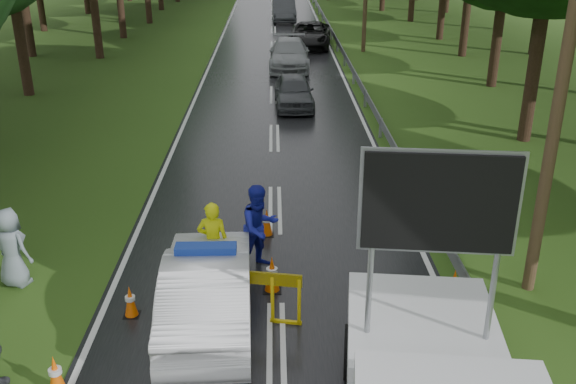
{
  "coord_description": "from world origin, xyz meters",
  "views": [
    {
      "loc": [
        -0.0,
        -9.29,
        6.98
      ],
      "look_at": [
        0.3,
        4.11,
        1.3
      ],
      "focal_mm": 40.0,
      "sensor_mm": 36.0,
      "label": 1
    }
  ],
  "objects_px": {
    "queue_car_third": "(310,35)",
    "civilian": "(260,227)",
    "queue_car_second": "(289,54)",
    "officer": "(213,242)",
    "queue_car_first": "(294,91)",
    "police_sedan": "(208,288)",
    "barrier": "(233,282)",
    "queue_car_fourth": "(284,10)"
  },
  "relations": [
    {
      "from": "queue_car_third",
      "to": "civilian",
      "type": "bearing_deg",
      "value": -89.49
    },
    {
      "from": "civilian",
      "to": "queue_car_second",
      "type": "height_order",
      "value": "civilian"
    },
    {
      "from": "queue_car_second",
      "to": "queue_car_third",
      "type": "height_order",
      "value": "queue_car_third"
    },
    {
      "from": "officer",
      "to": "civilian",
      "type": "xyz_separation_m",
      "value": [
        0.95,
        0.52,
        0.07
      ]
    },
    {
      "from": "officer",
      "to": "queue_car_first",
      "type": "height_order",
      "value": "officer"
    },
    {
      "from": "police_sedan",
      "to": "barrier",
      "type": "height_order",
      "value": "police_sedan"
    },
    {
      "from": "civilian",
      "to": "queue_car_fourth",
      "type": "distance_m",
      "value": 37.29
    },
    {
      "from": "civilian",
      "to": "queue_car_third",
      "type": "bearing_deg",
      "value": 48.84
    },
    {
      "from": "barrier",
      "to": "queue_car_fourth",
      "type": "bearing_deg",
      "value": 98.01
    },
    {
      "from": "officer",
      "to": "queue_car_fourth",
      "type": "distance_m",
      "value": 37.85
    },
    {
      "from": "queue_car_first",
      "to": "queue_car_fourth",
      "type": "distance_m",
      "value": 24.18
    },
    {
      "from": "officer",
      "to": "queue_car_third",
      "type": "bearing_deg",
      "value": -93.26
    },
    {
      "from": "queue_car_first",
      "to": "queue_car_fourth",
      "type": "bearing_deg",
      "value": 88.32
    },
    {
      "from": "queue_car_third",
      "to": "queue_car_second",
      "type": "bearing_deg",
      "value": -96.88
    },
    {
      "from": "barrier",
      "to": "queue_car_fourth",
      "type": "xyz_separation_m",
      "value": [
        1.6,
        39.27,
        -0.02
      ]
    },
    {
      "from": "barrier",
      "to": "queue_car_fourth",
      "type": "height_order",
      "value": "queue_car_fourth"
    },
    {
      "from": "queue_car_first",
      "to": "queue_car_second",
      "type": "distance_m",
      "value": 7.4
    },
    {
      "from": "civilian",
      "to": "queue_car_first",
      "type": "distance_m",
      "value": 13.14
    },
    {
      "from": "queue_car_third",
      "to": "queue_car_fourth",
      "type": "xyz_separation_m",
      "value": [
        -1.36,
        10.79,
        0.07
      ]
    },
    {
      "from": "queue_car_first",
      "to": "queue_car_fourth",
      "type": "xyz_separation_m",
      "value": [
        0.0,
        24.18,
        0.15
      ]
    },
    {
      "from": "queue_car_second",
      "to": "queue_car_fourth",
      "type": "xyz_separation_m",
      "value": [
        0.0,
        16.79,
        0.07
      ]
    },
    {
      "from": "officer",
      "to": "queue_car_fourth",
      "type": "bearing_deg",
      "value": -89.15
    },
    {
      "from": "civilian",
      "to": "queue_car_first",
      "type": "bearing_deg",
      "value": 49.27
    },
    {
      "from": "civilian",
      "to": "queue_car_second",
      "type": "xyz_separation_m",
      "value": [
        1.13,
        20.48,
        -0.24
      ]
    },
    {
      "from": "police_sedan",
      "to": "queue_car_fourth",
      "type": "height_order",
      "value": "police_sedan"
    },
    {
      "from": "queue_car_fourth",
      "to": "queue_car_second",
      "type": "bearing_deg",
      "value": -91.57
    },
    {
      "from": "queue_car_first",
      "to": "queue_car_third",
      "type": "bearing_deg",
      "value": 82.53
    },
    {
      "from": "queue_car_fourth",
      "to": "officer",
      "type": "bearing_deg",
      "value": -94.72
    },
    {
      "from": "queue_car_second",
      "to": "civilian",
      "type": "bearing_deg",
      "value": -91.74
    },
    {
      "from": "police_sedan",
      "to": "queue_car_second",
      "type": "distance_m",
      "value": 22.64
    },
    {
      "from": "barrier",
      "to": "queue_car_first",
      "type": "relative_size",
      "value": 0.68
    },
    {
      "from": "queue_car_first",
      "to": "police_sedan",
      "type": "bearing_deg",
      "value": -99.39
    },
    {
      "from": "barrier",
      "to": "queue_car_third",
      "type": "xyz_separation_m",
      "value": [
        2.96,
        28.48,
        -0.09
      ]
    },
    {
      "from": "civilian",
      "to": "queue_car_fourth",
      "type": "bearing_deg",
      "value": 52.47
    },
    {
      "from": "barrier",
      "to": "queue_car_first",
      "type": "height_order",
      "value": "queue_car_first"
    },
    {
      "from": "queue_car_second",
      "to": "queue_car_third",
      "type": "bearing_deg",
      "value": 78.66
    },
    {
      "from": "queue_car_third",
      "to": "queue_car_fourth",
      "type": "bearing_deg",
      "value": 103.07
    },
    {
      "from": "barrier",
      "to": "queue_car_fourth",
      "type": "distance_m",
      "value": 39.3
    },
    {
      "from": "civilian",
      "to": "officer",
      "type": "bearing_deg",
      "value": 172.93
    },
    {
      "from": "queue_car_fourth",
      "to": "barrier",
      "type": "bearing_deg",
      "value": -93.9
    },
    {
      "from": "civilian",
      "to": "queue_car_second",
      "type": "bearing_deg",
      "value": 51.05
    },
    {
      "from": "police_sedan",
      "to": "civilian",
      "type": "height_order",
      "value": "civilian"
    }
  ]
}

